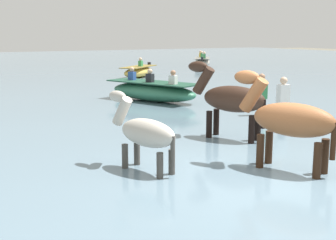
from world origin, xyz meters
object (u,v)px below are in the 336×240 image
(boat_far_offshore, at_px, (153,91))
(person_wading_mid, at_px, (283,105))
(horse_lead_pinto, at_px, (145,135))
(boat_mid_channel, at_px, (202,62))
(boat_near_starboard, at_px, (139,72))
(person_onlooker_left, at_px, (261,99))
(horse_trailing_dark_bay, at_px, (230,101))
(horse_flank_chestnut, at_px, (289,122))

(boat_far_offshore, distance_m, person_wading_mid, 5.33)
(horse_lead_pinto, xyz_separation_m, boat_mid_channel, (14.72, 20.79, -0.32))
(boat_far_offshore, xyz_separation_m, boat_near_starboard, (3.35, 8.30, -0.05))
(horse_lead_pinto, bearing_deg, person_onlooker_left, 31.47)
(boat_far_offshore, height_order, person_wading_mid, person_wading_mid)
(horse_lead_pinto, distance_m, boat_far_offshore, 8.37)
(boat_mid_channel, xyz_separation_m, person_onlooker_left, (-9.29, -17.47, 0.14))
(horse_trailing_dark_bay, relative_size, horse_flank_chestnut, 1.01)
(horse_lead_pinto, height_order, boat_near_starboard, horse_lead_pinto)
(horse_lead_pinto, xyz_separation_m, person_onlooker_left, (5.43, 3.32, -0.18))
(boat_far_offshore, distance_m, boat_near_starboard, 8.95)
(boat_mid_channel, bearing_deg, boat_far_offshore, -128.92)
(person_wading_mid, bearing_deg, horse_lead_pinto, -156.97)
(boat_far_offshore, relative_size, person_wading_mid, 2.37)
(horse_lead_pinto, bearing_deg, horse_flank_chestnut, -27.72)
(boat_mid_channel, relative_size, person_onlooker_left, 2.14)
(boat_near_starboard, bearing_deg, boat_mid_channel, 34.29)
(person_wading_mid, bearing_deg, boat_mid_channel, 63.02)
(horse_trailing_dark_bay, distance_m, boat_mid_channel, 22.86)
(horse_trailing_dark_bay, relative_size, boat_near_starboard, 0.72)
(horse_lead_pinto, height_order, person_onlooker_left, horse_lead_pinto)
(horse_lead_pinto, distance_m, horse_trailing_dark_bay, 3.10)
(boat_far_offshore, bearing_deg, boat_mid_channel, 51.08)
(boat_far_offshore, bearing_deg, boat_near_starboard, 68.04)
(person_onlooker_left, relative_size, person_wading_mid, 1.00)
(horse_trailing_dark_bay, distance_m, horse_flank_chestnut, 2.54)
(person_onlooker_left, bearing_deg, horse_flank_chestnut, -125.36)
(horse_trailing_dark_bay, xyz_separation_m, person_wading_mid, (2.48, 0.95, -0.40))
(boat_near_starboard, distance_m, person_wading_mid, 13.60)
(horse_lead_pinto, bearing_deg, person_wading_mid, 23.03)
(person_onlooker_left, bearing_deg, person_wading_mid, -97.92)
(boat_mid_channel, xyz_separation_m, boat_near_starboard, (-7.47, -5.09, -0.02))
(boat_mid_channel, distance_m, boat_near_starboard, 9.04)
(person_onlooker_left, distance_m, person_wading_mid, 1.09)
(horse_lead_pinto, relative_size, horse_flank_chestnut, 0.83)
(horse_lead_pinto, height_order, boat_far_offshore, horse_lead_pinto)
(horse_trailing_dark_bay, distance_m, boat_far_offshore, 6.22)
(boat_far_offshore, height_order, boat_mid_channel, boat_far_offshore)
(boat_near_starboard, xyz_separation_m, person_wading_mid, (-1.97, -13.45, 0.17))
(horse_lead_pinto, relative_size, horse_trailing_dark_bay, 0.82)
(horse_flank_chestnut, relative_size, boat_mid_channel, 0.61)
(horse_flank_chestnut, relative_size, person_wading_mid, 1.30)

